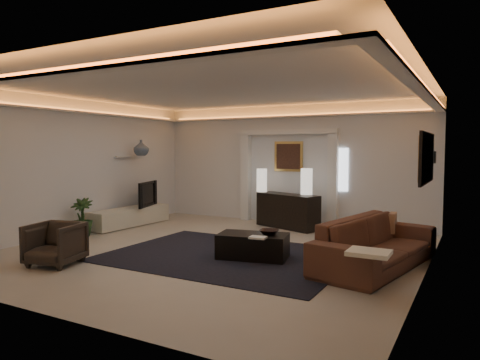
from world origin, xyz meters
The scene contains 33 objects.
floor centered at (0.00, 0.00, 0.00)m, with size 7.00×7.00×0.00m, color #B6A994.
ceiling centered at (0.00, 0.00, 2.90)m, with size 7.00×7.00×0.00m, color white.
wall_back centered at (0.00, 3.50, 1.45)m, with size 7.00×7.00×0.00m, color silver.
wall_front centered at (0.00, -3.50, 1.45)m, with size 7.00×7.00×0.00m, color silver.
wall_left centered at (-3.50, 0.00, 1.45)m, with size 7.00×7.00×0.00m, color silver.
wall_right centered at (3.50, 0.00, 1.45)m, with size 7.00×7.00×0.00m, color silver.
cove_soffit centered at (0.00, 0.00, 2.62)m, with size 7.00×7.00×0.04m, color silver.
daylight_slit centered at (1.35, 3.48, 1.35)m, with size 0.25×0.03×1.00m, color white.
area_rug centered at (0.40, -0.20, 0.01)m, with size 4.00×3.00×0.01m, color black.
pilaster_left centered at (-1.15, 3.40, 1.10)m, with size 0.22×0.20×2.20m, color silver.
pilaster_right centered at (1.15, 3.40, 1.10)m, with size 0.22×0.20×2.20m, color silver.
alcove_header centered at (0.00, 3.40, 2.25)m, with size 2.52×0.20×0.12m, color silver.
painting_frame centered at (0.00, 3.47, 1.65)m, with size 0.74×0.04×0.74m, color tan.
painting_canvas centered at (0.00, 3.44, 1.65)m, with size 0.62×0.02×0.62m, color #4C2D1E.
art_panel_frame centered at (3.47, 0.30, 1.70)m, with size 0.04×1.64×0.74m, color black.
art_panel_gold centered at (3.44, 0.30, 1.70)m, with size 0.02×1.50×0.62m, color tan.
wall_sconce centered at (3.38, 2.20, 1.68)m, with size 0.12×0.12×0.22m, color black.
wall_niche centered at (-3.44, 1.40, 1.65)m, with size 0.10×0.55×0.04m, color silver.
console centered at (0.27, 2.78, 0.40)m, with size 1.57×0.49×0.78m, color black.
lamp_left centered at (-0.51, 3.02, 1.09)m, with size 0.25×0.25×0.56m, color silver.
lamp_right centered at (0.68, 2.91, 1.09)m, with size 0.27×0.27×0.60m, color white.
media_ledge centered at (-3.15, 1.25, 0.23)m, with size 0.55×2.19×0.41m, color beige.
tv centered at (-3.05, 1.64, 0.75)m, with size 0.14×1.06×0.61m, color black.
figurine centered at (-3.15, 1.96, 0.64)m, with size 0.14×0.14×0.37m, color #32241B.
ginger_jar centered at (-3.15, 1.68, 1.86)m, with size 0.37×0.37×0.39m, color #3A4A64.
plant centered at (-3.15, -0.20, 0.40)m, with size 0.45×0.45×0.80m, color #203B18.
sofa centered at (2.79, 0.26, 0.38)m, with size 1.02×2.60×0.76m, color black.
throw_blanket centered at (2.98, -1.17, 0.55)m, with size 0.51×0.41×0.06m, color white.
throw_pillow centered at (2.85, 1.29, 0.55)m, with size 0.10×0.35×0.35m, color #A77652.
coffee_table centered at (0.86, -0.16, 0.21)m, with size 1.14×0.62×0.42m, color black.
bowl centered at (1.11, -0.07, 0.45)m, with size 0.32×0.32×0.08m, color black.
magazine centered at (1.11, -0.47, 0.42)m, with size 0.26×0.19×0.03m, color #EFE2C8.
armchair centered at (-1.69, -2.03, 0.34)m, with size 0.72×0.75×0.68m, color black.
Camera 1 is at (4.15, -6.64, 1.83)m, focal length 32.95 mm.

